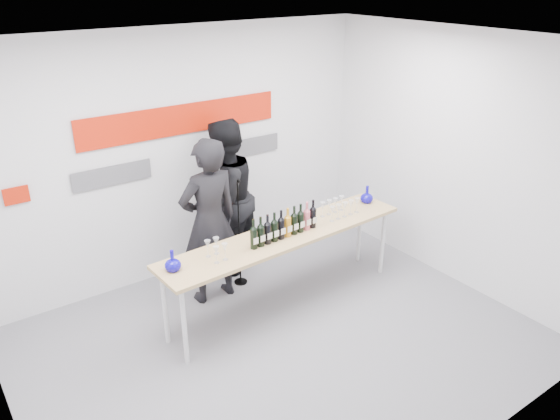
% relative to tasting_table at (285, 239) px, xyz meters
% --- Properties ---
extents(ground, '(5.00, 5.00, 0.00)m').
position_rel_tasting_table_xyz_m(ground, '(-0.46, -0.56, -0.83)').
color(ground, slate).
rests_on(ground, ground).
extents(back_wall, '(5.00, 0.04, 3.00)m').
position_rel_tasting_table_xyz_m(back_wall, '(-0.46, 1.44, 0.67)').
color(back_wall, silver).
rests_on(back_wall, ground).
extents(signage, '(3.38, 0.02, 0.79)m').
position_rel_tasting_table_xyz_m(signage, '(-0.51, 1.41, 0.97)').
color(signage, red).
rests_on(signage, back_wall).
extents(tasting_table, '(3.03, 0.74, 0.90)m').
position_rel_tasting_table_xyz_m(tasting_table, '(0.00, 0.00, 0.00)').
color(tasting_table, tan).
rests_on(tasting_table, ground).
extents(wine_bottles, '(0.89, 0.12, 0.33)m').
position_rel_tasting_table_xyz_m(wine_bottles, '(-0.06, -0.06, 0.23)').
color(wine_bottles, black).
rests_on(wine_bottles, tasting_table).
extents(decanter_left, '(0.16, 0.16, 0.21)m').
position_rel_tasting_table_xyz_m(decanter_left, '(-1.34, -0.00, 0.18)').
color(decanter_left, '#0F089E').
rests_on(decanter_left, tasting_table).
extents(decanter_right, '(0.16, 0.16, 0.21)m').
position_rel_tasting_table_xyz_m(decanter_right, '(1.33, 0.12, 0.18)').
color(decanter_right, '#0F089E').
rests_on(decanter_right, tasting_table).
extents(glasses_left, '(0.17, 0.23, 0.18)m').
position_rel_tasting_table_xyz_m(glasses_left, '(-0.88, -0.04, 0.16)').
color(glasses_left, silver).
rests_on(glasses_left, tasting_table).
extents(glasses_right, '(0.47, 0.24, 0.18)m').
position_rel_tasting_table_xyz_m(glasses_right, '(0.80, 0.03, 0.16)').
color(glasses_right, silver).
rests_on(glasses_right, tasting_table).
extents(presenter_left, '(0.71, 0.47, 1.94)m').
position_rel_tasting_table_xyz_m(presenter_left, '(-0.60, 0.62, 0.14)').
color(presenter_left, black).
rests_on(presenter_left, ground).
extents(presenter_right, '(1.18, 1.07, 1.96)m').
position_rel_tasting_table_xyz_m(presenter_right, '(-0.14, 1.08, 0.15)').
color(presenter_right, black).
rests_on(presenter_right, ground).
extents(mic_stand, '(0.16, 0.16, 1.37)m').
position_rel_tasting_table_xyz_m(mic_stand, '(-0.18, 0.69, -0.41)').
color(mic_stand, black).
rests_on(mic_stand, ground).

